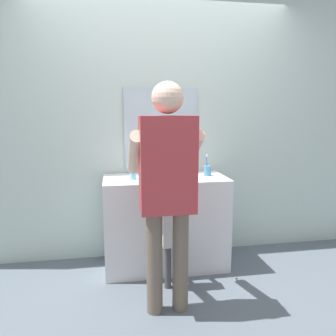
{
  "coord_description": "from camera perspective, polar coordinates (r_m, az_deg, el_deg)",
  "views": [
    {
      "loc": [
        -0.47,
        -2.57,
        1.46
      ],
      "look_at": [
        0.0,
        0.15,
        0.98
      ],
      "focal_mm": 34.35,
      "sensor_mm": 36.0,
      "label": 1
    }
  ],
  "objects": [
    {
      "name": "back_wall",
      "position": [
        3.22,
        -1.43,
        7.98
      ],
      "size": [
        4.4,
        0.1,
        2.7
      ],
      "color": "silver",
      "rests_on": "ground"
    },
    {
      "name": "soap_bottle",
      "position": [
        2.88,
        -6.23,
        -0.68
      ],
      "size": [
        0.06,
        0.06,
        0.17
      ],
      "color": "#66B2D1",
      "rests_on": "vanity_cabinet"
    },
    {
      "name": "vanity_cabinet",
      "position": [
        3.08,
        -0.48,
        -9.53
      ],
      "size": [
        1.13,
        0.54,
        0.86
      ],
      "primitive_type": "cube",
      "color": "white",
      "rests_on": "ground"
    },
    {
      "name": "ground_plane",
      "position": [
        2.99,
        0.52,
        -19.27
      ],
      "size": [
        14.0,
        14.0,
        0.0
      ],
      "primitive_type": "plane",
      "color": "slate"
    },
    {
      "name": "sink_basin",
      "position": [
        2.94,
        -0.43,
        -0.64
      ],
      "size": [
        0.39,
        0.39,
        0.11
      ],
      "color": "white",
      "rests_on": "vanity_cabinet"
    },
    {
      "name": "faucet",
      "position": [
        3.16,
        -1.11,
        0.56
      ],
      "size": [
        0.18,
        0.14,
        0.18
      ],
      "color": "#B7BABF",
      "rests_on": "vanity_cabinet"
    },
    {
      "name": "adult_parent",
      "position": [
        2.25,
        -0.16,
        -1.95
      ],
      "size": [
        0.51,
        0.54,
        1.66
      ],
      "color": "#6B5B4C",
      "rests_on": "ground"
    },
    {
      "name": "toothbrush_cup",
      "position": [
        3.05,
        6.99,
        -0.43
      ],
      "size": [
        0.07,
        0.07,
        0.21
      ],
      "color": "#4C8EB2",
      "rests_on": "vanity_cabinet"
    },
    {
      "name": "child_toddler",
      "position": [
        2.69,
        0.93,
        -11.36
      ],
      "size": [
        0.25,
        0.25,
        0.81
      ],
      "color": "#47474C",
      "rests_on": "ground"
    }
  ]
}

